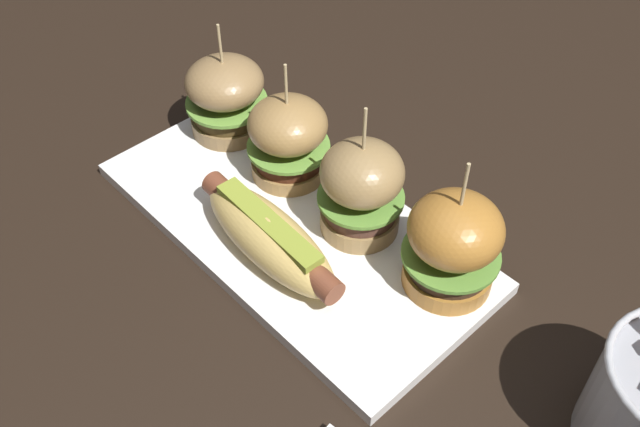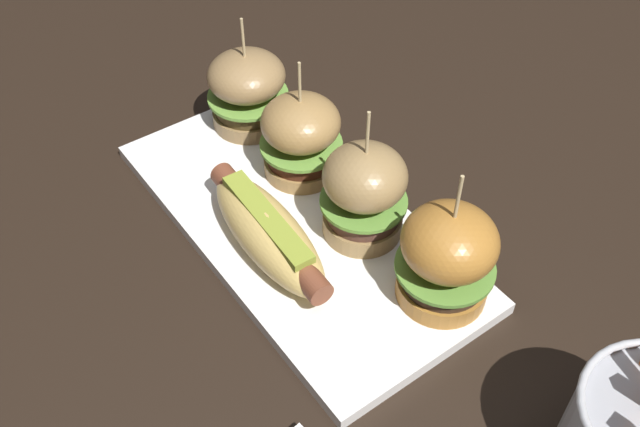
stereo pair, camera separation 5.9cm
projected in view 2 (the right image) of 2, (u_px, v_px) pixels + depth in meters
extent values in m
plane|color=black|center=(296.00, 227.00, 0.73)|extent=(3.00, 3.00, 0.00)
cube|color=white|center=(296.00, 222.00, 0.73)|extent=(0.41, 0.20, 0.01)
ellipsoid|color=#D9B460|center=(268.00, 233.00, 0.67)|extent=(0.18, 0.07, 0.05)
cylinder|color=brown|center=(268.00, 229.00, 0.67)|extent=(0.19, 0.03, 0.02)
cube|color=olive|center=(267.00, 218.00, 0.66)|extent=(0.14, 0.03, 0.01)
cylinder|color=olive|center=(250.00, 116.00, 0.82)|extent=(0.08, 0.08, 0.02)
cylinder|color=#453418|center=(249.00, 103.00, 0.81)|extent=(0.08, 0.08, 0.02)
cylinder|color=#6B9E3D|center=(248.00, 96.00, 0.80)|extent=(0.09, 0.09, 0.00)
ellipsoid|color=olive|center=(246.00, 76.00, 0.78)|extent=(0.09, 0.09, 0.05)
cylinder|color=tan|center=(243.00, 44.00, 0.75)|extent=(0.00, 0.00, 0.06)
cylinder|color=#9F7844|center=(302.00, 164.00, 0.77)|extent=(0.08, 0.08, 0.02)
cylinder|color=#442112|center=(301.00, 152.00, 0.75)|extent=(0.07, 0.07, 0.02)
cylinder|color=#6B9E3D|center=(301.00, 144.00, 0.75)|extent=(0.09, 0.09, 0.00)
ellipsoid|color=#9F7844|center=(301.00, 123.00, 0.73)|extent=(0.08, 0.08, 0.05)
cylinder|color=tan|center=(300.00, 89.00, 0.70)|extent=(0.00, 0.00, 0.06)
cylinder|color=#99794A|center=(362.00, 222.00, 0.70)|extent=(0.08, 0.08, 0.02)
cylinder|color=#4C2F25|center=(363.00, 209.00, 0.69)|extent=(0.07, 0.07, 0.02)
cylinder|color=#609338|center=(364.00, 201.00, 0.68)|extent=(0.08, 0.08, 0.00)
ellipsoid|color=#99794A|center=(365.00, 177.00, 0.66)|extent=(0.08, 0.08, 0.06)
cylinder|color=tan|center=(367.00, 139.00, 0.63)|extent=(0.00, 0.00, 0.06)
cylinder|color=#AF722D|center=(441.00, 286.00, 0.65)|extent=(0.08, 0.08, 0.02)
cylinder|color=#3A2719|center=(444.00, 274.00, 0.63)|extent=(0.08, 0.08, 0.02)
cylinder|color=#609338|center=(445.00, 267.00, 0.63)|extent=(0.09, 0.09, 0.00)
ellipsoid|color=#AF722D|center=(450.00, 242.00, 0.60)|extent=(0.08, 0.08, 0.06)
cylinder|color=tan|center=(457.00, 204.00, 0.57)|extent=(0.00, 0.00, 0.06)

